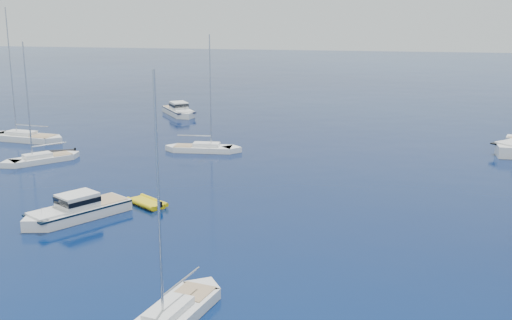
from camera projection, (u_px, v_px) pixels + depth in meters
The scene contains 8 objects.
motor_cruiser_left at pixel (76, 218), 50.19m from camera, with size 2.92×9.56×2.51m, color silver, non-canonical shape.
motor_cruiser_horizon at pixel (179, 115), 96.20m from camera, with size 2.90×9.47×2.49m, color white, non-canonical shape.
sailboat_fore at pixel (173, 320), 34.06m from camera, with size 2.47×9.50×13.96m, color silver, non-canonical shape.
sailboat_mid_l at pixel (41, 162), 67.77m from camera, with size 2.32×8.94×13.14m, color white, non-canonical shape.
sailboat_centre at pixel (203, 151), 72.69m from camera, with size 2.41×9.25×13.60m, color white, non-canonical shape.
sailboat_far_l at pixel (25, 140), 78.39m from camera, with size 2.93×11.27×16.57m, color white, non-canonical shape.
tender_yellow at pixel (147, 205), 53.39m from camera, with size 2.12×3.92×0.95m, color #DBBF0C, non-canonical shape.
tender_grey_far at pixel (57, 155), 70.82m from camera, with size 2.09×3.85×0.95m, color black, non-canonical shape.
Camera 1 is at (9.17, -28.59, 16.47)m, focal length 44.85 mm.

